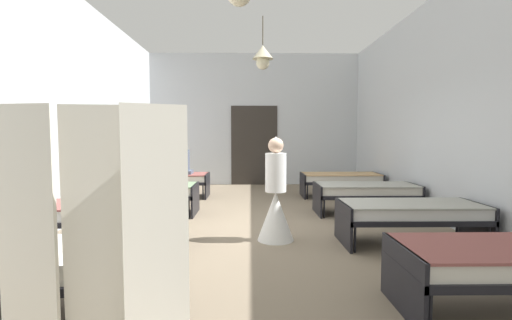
% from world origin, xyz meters
% --- Properties ---
extents(ground_plane, '(6.89, 10.74, 0.10)m').
position_xyz_m(ground_plane, '(0.00, 0.00, -0.05)').
color(ground_plane, '#7A6B56').
extents(room_shell, '(6.69, 10.34, 3.97)m').
position_xyz_m(room_shell, '(-0.00, 1.31, 1.99)').
color(room_shell, silver).
rests_on(room_shell, ground).
extents(bed_left_row_0, '(1.90, 0.84, 0.57)m').
position_xyz_m(bed_left_row_0, '(-2.10, -2.85, 0.44)').
color(bed_left_row_0, black).
rests_on(bed_left_row_0, ground).
extents(bed_right_row_0, '(1.90, 0.84, 0.57)m').
position_xyz_m(bed_right_row_0, '(2.10, -2.85, 0.44)').
color(bed_right_row_0, black).
rests_on(bed_right_row_0, ground).
extents(bed_left_row_1, '(1.90, 0.84, 0.57)m').
position_xyz_m(bed_left_row_1, '(-2.10, -0.95, 0.44)').
color(bed_left_row_1, black).
rests_on(bed_left_row_1, ground).
extents(bed_right_row_1, '(1.90, 0.84, 0.57)m').
position_xyz_m(bed_right_row_1, '(2.10, -0.95, 0.44)').
color(bed_right_row_1, black).
rests_on(bed_right_row_1, ground).
extents(bed_left_row_2, '(1.90, 0.84, 0.57)m').
position_xyz_m(bed_left_row_2, '(-2.10, 0.95, 0.44)').
color(bed_left_row_2, black).
rests_on(bed_left_row_2, ground).
extents(bed_right_row_2, '(1.90, 0.84, 0.57)m').
position_xyz_m(bed_right_row_2, '(2.10, 0.95, 0.44)').
color(bed_right_row_2, black).
rests_on(bed_right_row_2, ground).
extents(bed_left_row_3, '(1.90, 0.84, 0.57)m').
position_xyz_m(bed_left_row_3, '(-2.10, 2.85, 0.44)').
color(bed_left_row_3, black).
rests_on(bed_left_row_3, ground).
extents(bed_right_row_3, '(1.90, 0.84, 0.57)m').
position_xyz_m(bed_right_row_3, '(2.10, 2.85, 0.44)').
color(bed_right_row_3, black).
rests_on(bed_right_row_3, ground).
extents(nurse_near_aisle, '(0.52, 0.52, 1.49)m').
position_xyz_m(nurse_near_aisle, '(0.25, -0.75, 0.53)').
color(nurse_near_aisle, white).
rests_on(nurse_near_aisle, ground).
extents(patient_seated_primary, '(0.44, 0.44, 0.80)m').
position_xyz_m(patient_seated_primary, '(-1.75, 2.83, 0.87)').
color(patient_seated_primary, '#515B70').
rests_on(patient_seated_primary, bed_left_row_3).
extents(privacy_screen, '(1.25, 0.20, 1.70)m').
position_xyz_m(privacy_screen, '(-1.15, -3.43, 0.85)').
color(privacy_screen, silver).
rests_on(privacy_screen, ground).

